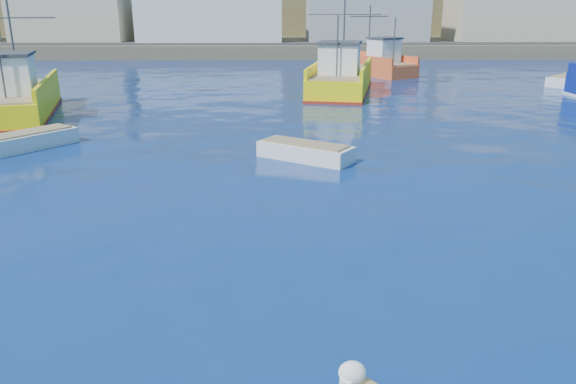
# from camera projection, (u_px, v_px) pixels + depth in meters

# --- Properties ---
(ground) EXTENTS (260.00, 260.00, 0.00)m
(ground) POSITION_uv_depth(u_px,v_px,m) (366.00, 320.00, 11.27)
(ground) COLOR #071A55
(ground) RESTS_ON ground
(trawler_yellow_a) EXTENTS (6.17, 11.27, 6.44)m
(trawler_yellow_a) POSITION_uv_depth(u_px,v_px,m) (17.00, 98.00, 31.84)
(trawler_yellow_a) COLOR #FFE208
(trawler_yellow_a) RESTS_ON ground
(trawler_yellow_b) EXTENTS (6.11, 11.73, 6.50)m
(trawler_yellow_b) POSITION_uv_depth(u_px,v_px,m) (341.00, 78.00, 40.49)
(trawler_yellow_b) COLOR #FFE208
(trawler_yellow_b) RESTS_ON ground
(boat_orange) EXTENTS (7.05, 8.90, 6.10)m
(boat_orange) POSITION_uv_depth(u_px,v_px,m) (376.00, 63.00, 51.12)
(boat_orange) COLOR #E65527
(boat_orange) RESTS_ON ground
(skiff_left) EXTENTS (3.75, 4.23, 0.92)m
(skiff_left) POSITION_uv_depth(u_px,v_px,m) (27.00, 142.00, 24.78)
(skiff_left) COLOR silver
(skiff_left) RESTS_ON ground
(skiff_mid) EXTENTS (4.04, 3.34, 0.86)m
(skiff_mid) POSITION_uv_depth(u_px,v_px,m) (305.00, 153.00, 23.01)
(skiff_mid) COLOR silver
(skiff_mid) RESTS_ON ground
(skiff_far) EXTENTS (4.35, 4.26, 0.98)m
(skiff_far) POSITION_uv_depth(u_px,v_px,m) (566.00, 81.00, 44.65)
(skiff_far) COLOR silver
(skiff_far) RESTS_ON ground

